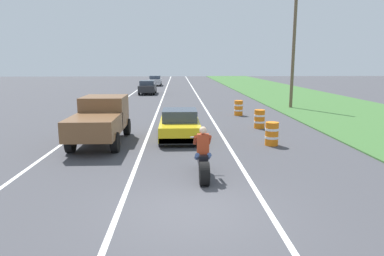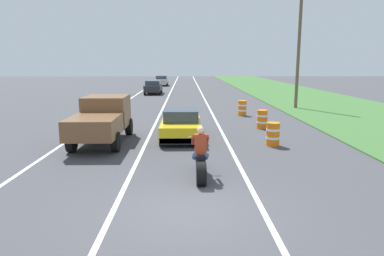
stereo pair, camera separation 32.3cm
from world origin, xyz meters
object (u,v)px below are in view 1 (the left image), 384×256
(construction_barrel_nearest, at_px, (272,134))
(sports_car_yellow, at_px, (180,125))
(construction_barrel_mid, at_px, (259,119))
(motorcycle_with_rider, at_px, (203,160))
(distant_car_far_ahead, at_px, (148,87))
(distant_car_further_ahead, at_px, (155,81))
(pickup_truck_left_lane_brown, at_px, (101,118))
(construction_barrel_far, at_px, (239,108))

(construction_barrel_nearest, bearing_deg, sports_car_yellow, 157.20)
(sports_car_yellow, xyz_separation_m, construction_barrel_mid, (4.31, 2.26, -0.13))
(motorcycle_with_rider, distance_m, sports_car_yellow, 5.89)
(sports_car_yellow, relative_size, construction_barrel_mid, 4.30)
(sports_car_yellow, bearing_deg, distant_car_far_ahead, 98.33)
(sports_car_yellow, distance_m, distant_car_further_ahead, 37.05)
(distant_car_further_ahead, bearing_deg, sports_car_yellow, -84.81)
(pickup_truck_left_lane_brown, bearing_deg, construction_barrel_nearest, -5.56)
(distant_car_far_ahead, xyz_separation_m, distant_car_further_ahead, (0.02, 13.86, 0.00))
(construction_barrel_far, distance_m, distant_car_further_ahead, 30.90)
(sports_car_yellow, xyz_separation_m, construction_barrel_far, (3.99, 6.88, -0.13))
(pickup_truck_left_lane_brown, xyz_separation_m, construction_barrel_nearest, (7.37, -0.72, -0.60))
(sports_car_yellow, bearing_deg, motorcycle_with_rider, -83.58)
(construction_barrel_mid, distance_m, distant_car_far_ahead, 22.16)
(pickup_truck_left_lane_brown, bearing_deg, distant_car_further_ahead, 89.86)
(construction_barrel_nearest, distance_m, construction_barrel_far, 8.53)
(construction_barrel_mid, bearing_deg, construction_barrel_far, 94.01)
(construction_barrel_far, distance_m, distant_car_far_ahead, 17.76)
(motorcycle_with_rider, relative_size, distant_car_further_ahead, 0.55)
(construction_barrel_mid, bearing_deg, sports_car_yellow, -152.37)
(distant_car_far_ahead, bearing_deg, construction_barrel_nearest, -73.53)
(distant_car_far_ahead, distance_m, distant_car_further_ahead, 13.86)
(construction_barrel_nearest, bearing_deg, construction_barrel_far, 89.57)
(distant_car_further_ahead, bearing_deg, distant_car_far_ahead, -90.10)
(motorcycle_with_rider, height_order, sports_car_yellow, motorcycle_with_rider)
(construction_barrel_nearest, height_order, distant_car_far_ahead, distant_car_far_ahead)
(sports_car_yellow, bearing_deg, construction_barrel_nearest, -22.80)
(pickup_truck_left_lane_brown, relative_size, construction_barrel_nearest, 4.80)
(motorcycle_with_rider, relative_size, construction_barrel_far, 2.21)
(sports_car_yellow, height_order, construction_barrel_mid, sports_car_yellow)
(pickup_truck_left_lane_brown, relative_size, distant_car_far_ahead, 1.20)
(construction_barrel_nearest, bearing_deg, distant_car_further_ahead, 100.69)
(construction_barrel_nearest, xyz_separation_m, distant_car_further_ahead, (-7.28, 38.55, 0.27))
(construction_barrel_mid, bearing_deg, motorcycle_with_rider, -114.26)
(construction_barrel_mid, bearing_deg, construction_barrel_nearest, -95.67)
(construction_barrel_far, bearing_deg, distant_car_far_ahead, 114.50)
(construction_barrel_mid, relative_size, distant_car_far_ahead, 0.25)
(construction_barrel_nearest, bearing_deg, distant_car_far_ahead, 106.47)
(sports_car_yellow, bearing_deg, construction_barrel_mid, 27.63)
(construction_barrel_mid, height_order, distant_car_further_ahead, distant_car_further_ahead)
(pickup_truck_left_lane_brown, xyz_separation_m, distant_car_further_ahead, (0.09, 37.83, -0.33))
(pickup_truck_left_lane_brown, xyz_separation_m, construction_barrel_far, (7.43, 7.81, -0.60))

